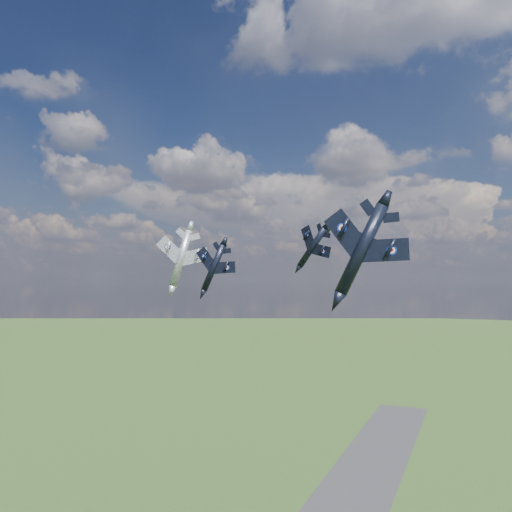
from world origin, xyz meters
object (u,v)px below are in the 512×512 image
at_px(jet_right_navy, 362,249).
at_px(jet_high_navy, 312,247).
at_px(jet_lead_navy, 214,267).
at_px(jet_left_silver, 181,258).

relative_size(jet_right_navy, jet_high_navy, 1.11).
bearing_deg(jet_right_navy, jet_high_navy, 105.90).
xyz_separation_m(jet_lead_navy, jet_high_navy, (13.69, 16.58, 4.30)).
bearing_deg(jet_lead_navy, jet_high_navy, 45.76).
relative_size(jet_lead_navy, jet_high_navy, 0.93).
height_order(jet_right_navy, jet_left_silver, jet_left_silver).
height_order(jet_high_navy, jet_left_silver, jet_high_navy).
bearing_deg(jet_lead_navy, jet_right_navy, -41.95).
height_order(jet_lead_navy, jet_left_silver, jet_left_silver).
bearing_deg(jet_right_navy, jet_left_silver, 135.53).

